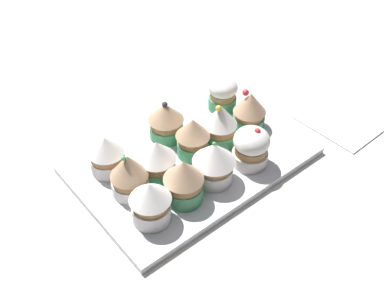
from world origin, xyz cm
name	(u,v)px	position (x,y,z in cm)	size (l,w,h in cm)	color
ground_plane	(192,169)	(0.00, 0.00, -1.50)	(180.00, 180.00, 3.00)	beige
baking_tray	(192,160)	(0.00, 0.00, 0.60)	(37.93, 25.07, 1.20)	silver
cupcake_0	(150,201)	(-12.77, -6.33, 4.89)	(6.10, 6.10, 7.14)	white
cupcake_1	(184,180)	(-6.68, -6.17, 5.02)	(6.09, 6.09, 7.52)	#4C9E6B
cupcake_2	(214,161)	(-0.62, -6.05, 5.13)	(6.78, 6.78, 7.63)	white
cupcake_3	(251,147)	(6.55, -6.91, 4.64)	(5.90, 5.90, 7.24)	white
cupcake_4	(129,174)	(-12.13, 0.15, 4.96)	(5.84, 5.84, 7.66)	white
cupcake_5	(157,159)	(-6.99, -0.02, 4.97)	(6.15, 6.15, 7.24)	#4C9E6B
cupcake_6	(193,137)	(0.67, 0.62, 5.02)	(5.69, 5.69, 7.33)	#4C9E6B
cupcake_7	(222,125)	(6.18, -0.34, 5.14)	(5.72, 5.72, 8.09)	#4C9E6B
cupcake_8	(248,109)	(13.11, 0.49, 4.86)	(5.83, 5.83, 7.53)	#4C9E6B
cupcake_9	(107,154)	(-12.26, 6.21, 4.65)	(5.72, 5.72, 6.84)	white
cupcake_10	(166,120)	(0.07, 7.02, 4.86)	(6.17, 6.17, 7.39)	#4C9E6B
cupcake_11	(223,94)	(13.16, 7.06, 4.46)	(5.42, 5.42, 6.41)	#4C9E6B
napkin	(341,121)	(28.54, -9.13, 0.30)	(11.95, 13.66, 0.60)	white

